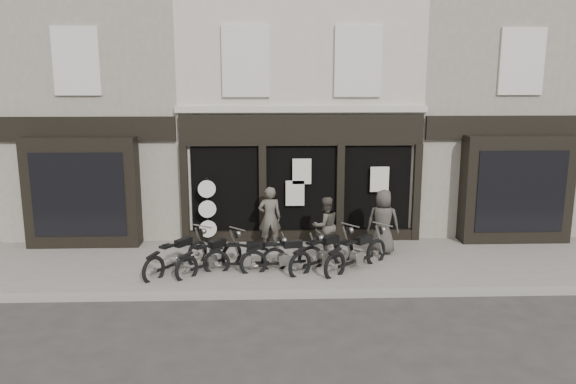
{
  "coord_description": "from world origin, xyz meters",
  "views": [
    {
      "loc": [
        -0.97,
        -13.38,
        4.96
      ],
      "look_at": [
        -0.45,
        1.6,
        1.88
      ],
      "focal_mm": 35.0,
      "sensor_mm": 36.0,
      "label": 1
    }
  ],
  "objects_px": {
    "motorcycle_4": "(323,256)",
    "man_centre": "(326,225)",
    "motorcycle_2": "(247,259)",
    "man_left": "(270,218)",
    "motorcycle_3": "(284,259)",
    "motorcycle_0": "(177,259)",
    "motorcycle_5": "(357,256)",
    "motorcycle_1": "(211,259)",
    "advert_sign_post": "(208,214)",
    "man_right": "(383,222)"
  },
  "relations": [
    {
      "from": "man_left",
      "to": "advert_sign_post",
      "type": "distance_m",
      "value": 1.86
    },
    {
      "from": "motorcycle_2",
      "to": "motorcycle_3",
      "type": "distance_m",
      "value": 0.94
    },
    {
      "from": "motorcycle_0",
      "to": "motorcycle_3",
      "type": "distance_m",
      "value": 2.71
    },
    {
      "from": "motorcycle_2",
      "to": "motorcycle_4",
      "type": "bearing_deg",
      "value": -2.18
    },
    {
      "from": "motorcycle_4",
      "to": "man_right",
      "type": "height_order",
      "value": "man_right"
    },
    {
      "from": "motorcycle_0",
      "to": "motorcycle_5",
      "type": "bearing_deg",
      "value": -54.89
    },
    {
      "from": "man_right",
      "to": "motorcycle_5",
      "type": "bearing_deg",
      "value": 69.98
    },
    {
      "from": "motorcycle_2",
      "to": "man_right",
      "type": "xyz_separation_m",
      "value": [
        3.74,
        1.27,
        0.62
      ]
    },
    {
      "from": "motorcycle_1",
      "to": "man_centre",
      "type": "height_order",
      "value": "man_centre"
    },
    {
      "from": "motorcycle_1",
      "to": "motorcycle_5",
      "type": "height_order",
      "value": "motorcycle_5"
    },
    {
      "from": "motorcycle_3",
      "to": "man_left",
      "type": "relative_size",
      "value": 1.21
    },
    {
      "from": "motorcycle_3",
      "to": "motorcycle_4",
      "type": "height_order",
      "value": "motorcycle_4"
    },
    {
      "from": "motorcycle_4",
      "to": "man_centre",
      "type": "xyz_separation_m",
      "value": [
        0.17,
        1.21,
        0.48
      ]
    },
    {
      "from": "motorcycle_0",
      "to": "man_left",
      "type": "relative_size",
      "value": 1.1
    },
    {
      "from": "motorcycle_4",
      "to": "advert_sign_post",
      "type": "xyz_separation_m",
      "value": [
        -3.18,
        2.18,
        0.59
      ]
    },
    {
      "from": "motorcycle_5",
      "to": "motorcycle_1",
      "type": "bearing_deg",
      "value": 138.98
    },
    {
      "from": "motorcycle_0",
      "to": "motorcycle_3",
      "type": "bearing_deg",
      "value": -55.85
    },
    {
      "from": "man_centre",
      "to": "motorcycle_5",
      "type": "bearing_deg",
      "value": 96.34
    },
    {
      "from": "man_centre",
      "to": "advert_sign_post",
      "type": "relative_size",
      "value": 0.76
    },
    {
      "from": "motorcycle_0",
      "to": "motorcycle_4",
      "type": "xyz_separation_m",
      "value": [
        3.74,
        0.07,
        0.01
      ]
    },
    {
      "from": "motorcycle_1",
      "to": "advert_sign_post",
      "type": "bearing_deg",
      "value": 51.1
    },
    {
      "from": "motorcycle_1",
      "to": "advert_sign_post",
      "type": "xyz_separation_m",
      "value": [
        -0.3,
        2.27,
        0.61
      ]
    },
    {
      "from": "motorcycle_5",
      "to": "man_centre",
      "type": "distance_m",
      "value": 1.55
    },
    {
      "from": "motorcycle_2",
      "to": "man_centre",
      "type": "height_order",
      "value": "man_centre"
    },
    {
      "from": "motorcycle_1",
      "to": "man_left",
      "type": "xyz_separation_m",
      "value": [
        1.51,
        1.86,
        0.6
      ]
    },
    {
      "from": "motorcycle_3",
      "to": "motorcycle_4",
      "type": "bearing_deg",
      "value": -5.74
    },
    {
      "from": "motorcycle_0",
      "to": "man_centre",
      "type": "xyz_separation_m",
      "value": [
        3.91,
        1.29,
        0.49
      ]
    },
    {
      "from": "advert_sign_post",
      "to": "motorcycle_2",
      "type": "bearing_deg",
      "value": -73.07
    },
    {
      "from": "motorcycle_5",
      "to": "advert_sign_post",
      "type": "relative_size",
      "value": 0.93
    },
    {
      "from": "motorcycle_4",
      "to": "man_left",
      "type": "relative_size",
      "value": 1.08
    },
    {
      "from": "motorcycle_0",
      "to": "man_right",
      "type": "relative_size",
      "value": 1.09
    },
    {
      "from": "motorcycle_0",
      "to": "motorcycle_5",
      "type": "distance_m",
      "value": 4.59
    },
    {
      "from": "motorcycle_3",
      "to": "man_left",
      "type": "distance_m",
      "value": 2.02
    },
    {
      "from": "motorcycle_4",
      "to": "man_centre",
      "type": "distance_m",
      "value": 1.32
    },
    {
      "from": "motorcycle_2",
      "to": "man_left",
      "type": "distance_m",
      "value": 2.06
    },
    {
      "from": "motorcycle_2",
      "to": "motorcycle_5",
      "type": "height_order",
      "value": "motorcycle_5"
    },
    {
      "from": "motorcycle_1",
      "to": "man_right",
      "type": "relative_size",
      "value": 0.97
    },
    {
      "from": "man_centre",
      "to": "advert_sign_post",
      "type": "xyz_separation_m",
      "value": [
        -3.36,
        0.97,
        0.11
      ]
    },
    {
      "from": "motorcycle_1",
      "to": "motorcycle_2",
      "type": "bearing_deg",
      "value": -47.29
    },
    {
      "from": "motorcycle_3",
      "to": "man_centre",
      "type": "relative_size",
      "value": 1.36
    },
    {
      "from": "motorcycle_5",
      "to": "motorcycle_4",
      "type": "bearing_deg",
      "value": 132.78
    },
    {
      "from": "motorcycle_0",
      "to": "advert_sign_post",
      "type": "height_order",
      "value": "advert_sign_post"
    },
    {
      "from": "man_left",
      "to": "advert_sign_post",
      "type": "bearing_deg",
      "value": -16.92
    },
    {
      "from": "motorcycle_4",
      "to": "man_left",
      "type": "distance_m",
      "value": 2.31
    },
    {
      "from": "man_left",
      "to": "man_right",
      "type": "distance_m",
      "value": 3.2
    },
    {
      "from": "motorcycle_2",
      "to": "motorcycle_1",
      "type": "bearing_deg",
      "value": 173.89
    },
    {
      "from": "motorcycle_2",
      "to": "motorcycle_3",
      "type": "xyz_separation_m",
      "value": [
        0.94,
        -0.02,
        0.01
      ]
    },
    {
      "from": "motorcycle_3",
      "to": "advert_sign_post",
      "type": "bearing_deg",
      "value": 120.07
    },
    {
      "from": "motorcycle_2",
      "to": "man_left",
      "type": "relative_size",
      "value": 1.2
    },
    {
      "from": "motorcycle_3",
      "to": "advert_sign_post",
      "type": "relative_size",
      "value": 1.04
    }
  ]
}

